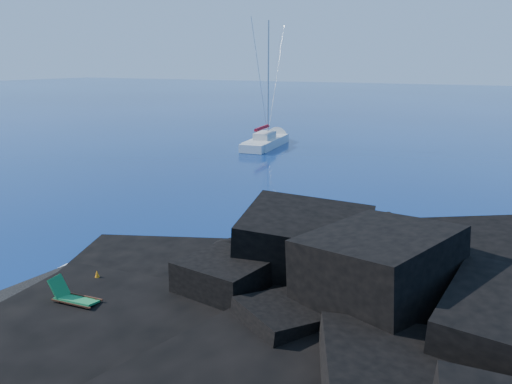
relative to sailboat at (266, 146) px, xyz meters
The scene contains 9 objects.
ground 36.50m from the sailboat, 79.75° to the right, with size 400.00×400.00×0.00m, color #04153F.
headland 38.26m from the sailboat, 59.36° to the right, with size 24.00×24.00×3.60m, color black, non-canonical shape.
beach 37.08m from the sailboat, 72.75° to the right, with size 8.50×6.00×0.70m, color black.
surf_foam 32.98m from the sailboat, 69.60° to the right, with size 10.00×8.00×0.06m, color white, non-canonical shape.
sailboat is the anchor object (origin of this frame).
deck_chair 37.85m from the sailboat, 74.01° to the right, with size 1.76×0.77×1.21m, color #1A763D, non-canonical shape.
towel 38.63m from the sailboat, 70.06° to the right, with size 2.15×1.02×0.06m, color white.
sunbather 38.63m from the sailboat, 70.06° to the right, with size 1.59×0.39×0.21m, color tan, non-canonical shape.
marker_cone 35.76m from the sailboat, 74.59° to the right, with size 0.37×0.37×0.56m, color orange.
Camera 1 is at (16.94, -11.83, 8.89)m, focal length 35.00 mm.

